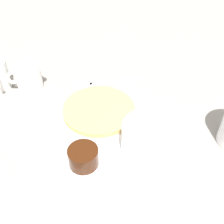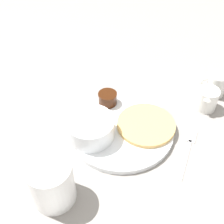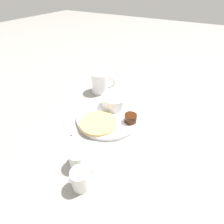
{
  "view_description": "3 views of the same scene",
  "coord_description": "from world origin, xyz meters",
  "px_view_note": "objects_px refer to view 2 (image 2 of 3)",
  "views": [
    {
      "loc": [
        0.23,
        -0.23,
        0.35
      ],
      "look_at": [
        -0.02,
        0.0,
        0.04
      ],
      "focal_mm": 45.0,
      "sensor_mm": 36.0,
      "label": 1
    },
    {
      "loc": [
        0.1,
        0.41,
        0.47
      ],
      "look_at": [
        0.02,
        -0.01,
        0.05
      ],
      "focal_mm": 45.0,
      "sensor_mm": 36.0,
      "label": 2
    },
    {
      "loc": [
        -0.43,
        -0.26,
        0.42
      ],
      "look_at": [
        0.0,
        -0.01,
        0.03
      ],
      "focal_mm": 28.0,
      "sensor_mm": 36.0,
      "label": 3
    }
  ],
  "objects_px": {
    "bowl": "(90,127)",
    "fork": "(189,147)",
    "plate": "(121,129)",
    "creamer_pitcher_far": "(216,84)",
    "creamer_pitcher_near": "(207,99)",
    "coffee_mug": "(51,182)"
  },
  "relations": [
    {
      "from": "creamer_pitcher_near",
      "to": "bowl",
      "type": "bearing_deg",
      "value": 9.45
    },
    {
      "from": "creamer_pitcher_near",
      "to": "creamer_pitcher_far",
      "type": "distance_m",
      "value": 0.06
    },
    {
      "from": "coffee_mug",
      "to": "creamer_pitcher_far",
      "type": "relative_size",
      "value": 1.56
    },
    {
      "from": "plate",
      "to": "creamer_pitcher_near",
      "type": "bearing_deg",
      "value": -170.61
    },
    {
      "from": "plate",
      "to": "creamer_pitcher_near",
      "type": "relative_size",
      "value": 3.47
    },
    {
      "from": "plate",
      "to": "creamer_pitcher_far",
      "type": "xyz_separation_m",
      "value": [
        -0.26,
        -0.08,
        0.02
      ]
    },
    {
      "from": "plate",
      "to": "bowl",
      "type": "relative_size",
      "value": 2.31
    },
    {
      "from": "plate",
      "to": "coffee_mug",
      "type": "bearing_deg",
      "value": 40.96
    },
    {
      "from": "plate",
      "to": "creamer_pitcher_far",
      "type": "distance_m",
      "value": 0.27
    },
    {
      "from": "coffee_mug",
      "to": "creamer_pitcher_near",
      "type": "bearing_deg",
      "value": -155.47
    },
    {
      "from": "creamer_pitcher_near",
      "to": "creamer_pitcher_far",
      "type": "xyz_separation_m",
      "value": [
        -0.04,
        -0.04,
        0.0
      ]
    },
    {
      "from": "bowl",
      "to": "creamer_pitcher_far",
      "type": "distance_m",
      "value": 0.34
    },
    {
      "from": "bowl",
      "to": "coffee_mug",
      "type": "xyz_separation_m",
      "value": [
        0.08,
        0.12,
        0.01
      ]
    },
    {
      "from": "plate",
      "to": "bowl",
      "type": "bearing_deg",
      "value": 9.64
    },
    {
      "from": "plate",
      "to": "coffee_mug",
      "type": "relative_size",
      "value": 2.25
    },
    {
      "from": "bowl",
      "to": "creamer_pitcher_near",
      "type": "xyz_separation_m",
      "value": [
        -0.28,
        -0.05,
        -0.01
      ]
    },
    {
      "from": "bowl",
      "to": "fork",
      "type": "distance_m",
      "value": 0.21
    },
    {
      "from": "coffee_mug",
      "to": "creamer_pitcher_near",
      "type": "xyz_separation_m",
      "value": [
        -0.37,
        -0.17,
        -0.02
      ]
    },
    {
      "from": "creamer_pitcher_near",
      "to": "plate",
      "type": "bearing_deg",
      "value": 9.39
    },
    {
      "from": "bowl",
      "to": "fork",
      "type": "xyz_separation_m",
      "value": [
        -0.2,
        0.06,
        -0.03
      ]
    },
    {
      "from": "coffee_mug",
      "to": "creamer_pitcher_near",
      "type": "height_order",
      "value": "coffee_mug"
    },
    {
      "from": "coffee_mug",
      "to": "creamer_pitcher_near",
      "type": "relative_size",
      "value": 1.54
    }
  ]
}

